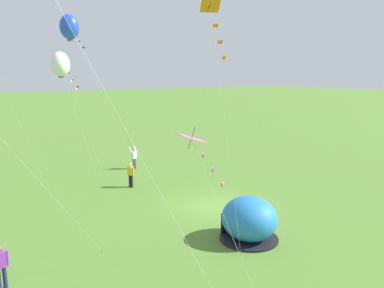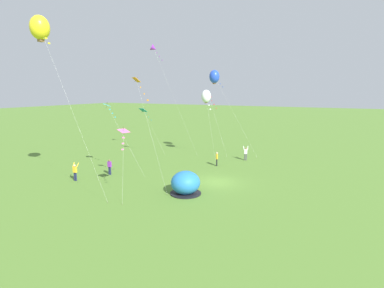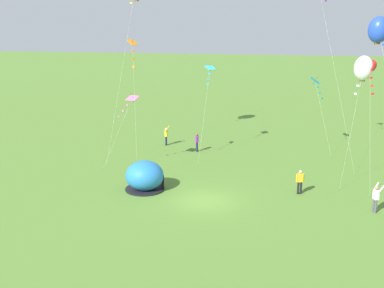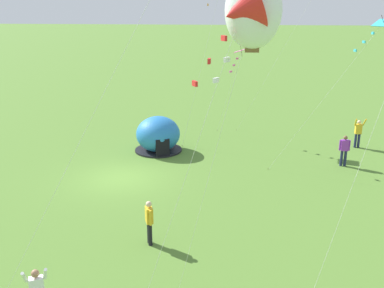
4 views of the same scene
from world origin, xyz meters
The scene contains 10 objects.
ground_plane centered at (0.00, 0.00, 0.00)m, with size 300.00×300.00×0.00m, color #517A2D.
popup_tent centered at (-4.49, 1.19, 1.00)m, with size 2.81×2.81×2.10m.
person_arms_raised centered at (10.78, 0.34, 1.00)m, with size 0.62×0.72×1.89m.
person_watching_sky centered at (-2.84, 11.62, 0.96)m, with size 0.24×0.59×1.72m.
person_with_toddler centered at (6.24, 2.60, 0.96)m, with size 0.56×0.36×1.72m.
kite_red centered at (10.56, 5.65, 8.41)m, with size 1.23×3.30×9.06m.
kite_orange centered at (-6.28, 4.64, 9.50)m, with size 1.25×2.78×10.31m.
kite_blue centered at (10.73, 4.98, 11.02)m, with size 2.82×6.42×11.91m.
kite_white centered at (10.16, 5.91, 8.40)m, with size 1.78×2.59×9.28m.
kite_pink centered at (-7.07, 5.88, 5.48)m, with size 2.76×1.94×6.13m.
Camera 1 is at (-17.14, 12.49, 7.86)m, focal length 35.00 mm.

